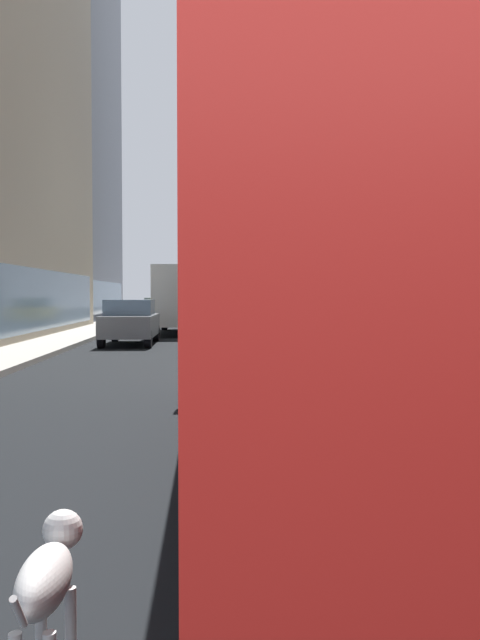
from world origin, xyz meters
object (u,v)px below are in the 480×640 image
transit_bus (329,297)px  car_red_coupe (263,314)px  car_grey_wagon (130,322)px  car_yellow_taxi (161,311)px  car_black_suv (228,311)px  dalmatian_dog (48,577)px  box_truck (182,297)px  car_white_van (297,326)px

transit_bus → car_red_coupe: size_ratio=2.93×
car_red_coupe → car_grey_wagon: same height
car_yellow_taxi → car_red_coupe: size_ratio=1.10×
car_yellow_taxi → car_red_coupe: same height
transit_bus → car_black_suv: size_ratio=2.47×
car_red_coupe → dalmatian_dog: car_red_coupe is taller
car_red_coupe → dalmatian_dog: 30.67m
transit_bus → car_grey_wagon: (-4.00, 17.25, -0.96)m
car_black_suv → box_truck: (-2.40, -8.01, 0.84)m
transit_bus → dalmatian_dog: bearing=-118.1°
box_truck → dalmatian_dog: 27.88m
car_grey_wagon → dalmatian_dog: size_ratio=4.31×
car_yellow_taxi → car_white_van: (5.60, -18.50, -0.00)m
transit_bus → car_red_coupe: bearing=86.6°
car_white_van → car_black_suv: (-1.60, 18.04, 0.00)m
car_yellow_taxi → car_grey_wagon: bearing=-90.0°
box_truck → car_red_coupe: bearing=33.1°
transit_bus → dalmatian_dog: 4.35m
car_yellow_taxi → transit_bus: bearing=-83.0°
car_grey_wagon → dalmatian_dog: (2.04, -20.92, -0.31)m
car_grey_wagon → dalmatian_dog: car_grey_wagon is taller
car_grey_wagon → dalmatian_dog: bearing=-84.4°
car_red_coupe → dalmatian_dog: (-3.56, -30.46, -0.31)m
car_yellow_taxi → car_white_van: same height
car_yellow_taxi → box_truck: box_truck is taller
box_truck → dalmatian_dog: box_truck is taller
transit_bus → dalmatian_dog: (-1.96, -3.67, -1.26)m
car_black_suv → dalmatian_dog: size_ratio=4.85×
car_white_van → car_yellow_taxi: bearing=106.8°
transit_bus → car_red_coupe: transit_bus is taller
car_grey_wagon → transit_bus: bearing=-76.9°
box_truck → car_white_van: bearing=-68.3°
car_red_coupe → car_grey_wagon: size_ratio=0.95×
transit_bus → car_grey_wagon: bearing=103.1°
car_black_suv → dalmatian_dog: bearing=-93.1°
car_yellow_taxi → car_grey_wagon: size_ratio=1.05×
car_white_van → car_grey_wagon: size_ratio=1.10×
transit_bus → car_yellow_taxi: size_ratio=2.66×
transit_bus → car_white_van: (1.60, 14.15, -0.95)m
transit_bus → car_grey_wagon: 17.73m
dalmatian_dog → car_black_suv: bearing=86.9°
transit_bus → car_black_suv: (0.00, 32.19, -0.95)m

